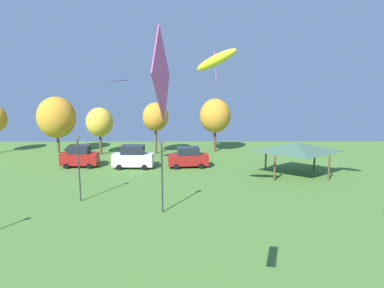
{
  "coord_description": "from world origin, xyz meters",
  "views": [
    {
      "loc": [
        0.81,
        3.29,
        9.85
      ],
      "look_at": [
        0.88,
        16.12,
        7.52
      ],
      "focal_mm": 32.0,
      "sensor_mm": 36.0,
      "label": 1
    }
  ],
  "objects_px": {
    "parked_car_leftmost": "(80,156)",
    "light_post_1": "(162,172)",
    "treeline_tree_1": "(56,117)",
    "treeline_tree_3": "(155,117)",
    "parked_car_third_from_left": "(188,157)",
    "kite_flying_3": "(161,74)",
    "park_pavilion": "(297,147)",
    "parked_car_second_from_left": "(133,157)",
    "treeline_tree_4": "(215,116)",
    "light_post_2": "(79,165)",
    "kite_flying_0": "(216,60)",
    "kite_flying_4": "(104,95)",
    "treeline_tree_2": "(100,122)"
  },
  "relations": [
    {
      "from": "parked_car_leftmost",
      "to": "light_post_1",
      "type": "xyz_separation_m",
      "value": [
        10.85,
        -14.22,
        1.89
      ]
    },
    {
      "from": "treeline_tree_1",
      "to": "treeline_tree_3",
      "type": "distance_m",
      "value": 13.76
    },
    {
      "from": "parked_car_third_from_left",
      "to": "treeline_tree_1",
      "type": "distance_m",
      "value": 20.41
    },
    {
      "from": "kite_flying_3",
      "to": "park_pavilion",
      "type": "height_order",
      "value": "kite_flying_3"
    },
    {
      "from": "treeline_tree_3",
      "to": "park_pavilion",
      "type": "bearing_deg",
      "value": -35.43
    },
    {
      "from": "light_post_1",
      "to": "treeline_tree_3",
      "type": "height_order",
      "value": "treeline_tree_3"
    },
    {
      "from": "parked_car_second_from_left",
      "to": "treeline_tree_4",
      "type": "xyz_separation_m",
      "value": [
        10.16,
        9.74,
        3.84
      ]
    },
    {
      "from": "parked_car_second_from_left",
      "to": "light_post_2",
      "type": "distance_m",
      "value": 11.51
    },
    {
      "from": "kite_flying_0",
      "to": "light_post_2",
      "type": "bearing_deg",
      "value": 164.93
    },
    {
      "from": "park_pavilion",
      "to": "treeline_tree_1",
      "type": "distance_m",
      "value": 32.11
    },
    {
      "from": "park_pavilion",
      "to": "treeline_tree_1",
      "type": "xyz_separation_m",
      "value": [
        -29.8,
        11.79,
        1.95
      ]
    },
    {
      "from": "parked_car_third_from_left",
      "to": "treeline_tree_4",
      "type": "relative_size",
      "value": 0.64
    },
    {
      "from": "kite_flying_3",
      "to": "parked_car_leftmost",
      "type": "xyz_separation_m",
      "value": [
        -12.25,
        30.43,
        -8.77
      ]
    },
    {
      "from": "parked_car_third_from_left",
      "to": "treeline_tree_3",
      "type": "height_order",
      "value": "treeline_tree_3"
    },
    {
      "from": "light_post_2",
      "to": "parked_car_leftmost",
      "type": "bearing_deg",
      "value": 107.82
    },
    {
      "from": "kite_flying_0",
      "to": "kite_flying_4",
      "type": "distance_m",
      "value": 16.51
    },
    {
      "from": "parked_car_leftmost",
      "to": "parked_car_third_from_left",
      "type": "relative_size",
      "value": 0.88
    },
    {
      "from": "kite_flying_0",
      "to": "park_pavilion",
      "type": "height_order",
      "value": "kite_flying_0"
    },
    {
      "from": "kite_flying_3",
      "to": "treeline_tree_3",
      "type": "height_order",
      "value": "kite_flying_3"
    },
    {
      "from": "kite_flying_3",
      "to": "light_post_1",
      "type": "relative_size",
      "value": 0.43
    },
    {
      "from": "kite_flying_0",
      "to": "treeline_tree_2",
      "type": "height_order",
      "value": "kite_flying_0"
    },
    {
      "from": "treeline_tree_3",
      "to": "parked_car_second_from_left",
      "type": "bearing_deg",
      "value": -102.43
    },
    {
      "from": "park_pavilion",
      "to": "light_post_2",
      "type": "relative_size",
      "value": 1.3
    },
    {
      "from": "parked_car_third_from_left",
      "to": "treeline_tree_2",
      "type": "xyz_separation_m",
      "value": [
        -12.07,
        7.29,
        3.27
      ]
    },
    {
      "from": "kite_flying_0",
      "to": "light_post_2",
      "type": "relative_size",
      "value": 0.59
    },
    {
      "from": "parked_car_third_from_left",
      "to": "treeline_tree_1",
      "type": "relative_size",
      "value": 0.61
    },
    {
      "from": "kite_flying_3",
      "to": "treeline_tree_1",
      "type": "xyz_separation_m",
      "value": [
        -17.8,
        38.52,
        -5.02
      ]
    },
    {
      "from": "kite_flying_3",
      "to": "light_post_2",
      "type": "xyz_separation_m",
      "value": [
        -8.5,
        18.76,
        -6.91
      ]
    },
    {
      "from": "kite_flying_4",
      "to": "park_pavilion",
      "type": "relative_size",
      "value": 0.52
    },
    {
      "from": "treeline_tree_2",
      "to": "treeline_tree_3",
      "type": "relative_size",
      "value": 0.91
    },
    {
      "from": "kite_flying_3",
      "to": "parked_car_leftmost",
      "type": "distance_m",
      "value": 33.95
    },
    {
      "from": "parked_car_third_from_left",
      "to": "treeline_tree_4",
      "type": "height_order",
      "value": "treeline_tree_4"
    },
    {
      "from": "park_pavilion",
      "to": "light_post_2",
      "type": "distance_m",
      "value": 21.99
    },
    {
      "from": "kite_flying_0",
      "to": "parked_car_third_from_left",
      "type": "distance_m",
      "value": 17.84
    },
    {
      "from": "treeline_tree_2",
      "to": "treeline_tree_3",
      "type": "height_order",
      "value": "treeline_tree_3"
    },
    {
      "from": "light_post_1",
      "to": "treeline_tree_1",
      "type": "relative_size",
      "value": 0.7
    },
    {
      "from": "park_pavilion",
      "to": "treeline_tree_3",
      "type": "height_order",
      "value": "treeline_tree_3"
    },
    {
      "from": "parked_car_leftmost",
      "to": "light_post_1",
      "type": "relative_size",
      "value": 0.77
    },
    {
      "from": "park_pavilion",
      "to": "treeline_tree_4",
      "type": "distance_m",
      "value": 15.12
    },
    {
      "from": "kite_flying_4",
      "to": "parked_car_second_from_left",
      "type": "bearing_deg",
      "value": 38.42
    },
    {
      "from": "parked_car_leftmost",
      "to": "treeline_tree_1",
      "type": "xyz_separation_m",
      "value": [
        -5.56,
        8.09,
        3.76
      ]
    },
    {
      "from": "light_post_2",
      "to": "treeline_tree_3",
      "type": "height_order",
      "value": "treeline_tree_3"
    },
    {
      "from": "parked_car_third_from_left",
      "to": "light_post_2",
      "type": "bearing_deg",
      "value": -133.82
    },
    {
      "from": "light_post_2",
      "to": "kite_flying_3",
      "type": "bearing_deg",
      "value": -65.63
    },
    {
      "from": "light_post_1",
      "to": "light_post_2",
      "type": "xyz_separation_m",
      "value": [
        -7.09,
        2.55,
        -0.02
      ]
    },
    {
      "from": "kite_flying_3",
      "to": "treeline_tree_3",
      "type": "bearing_deg",
      "value": 96.06
    },
    {
      "from": "kite_flying_4",
      "to": "treeline_tree_3",
      "type": "xyz_separation_m",
      "value": [
        4.37,
        10.35,
        -3.42
      ]
    },
    {
      "from": "kite_flying_0",
      "to": "kite_flying_4",
      "type": "xyz_separation_m",
      "value": [
        -10.97,
        12.02,
        -2.83
      ]
    },
    {
      "from": "parked_car_second_from_left",
      "to": "park_pavilion",
      "type": "distance_m",
      "value": 18.24
    },
    {
      "from": "kite_flying_0",
      "to": "parked_car_leftmost",
      "type": "distance_m",
      "value": 23.13
    }
  ]
}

